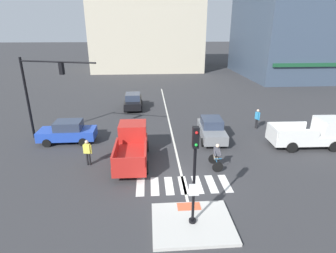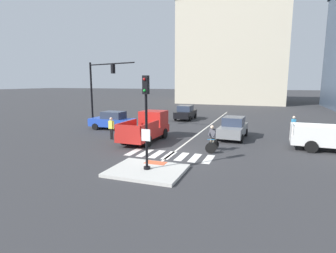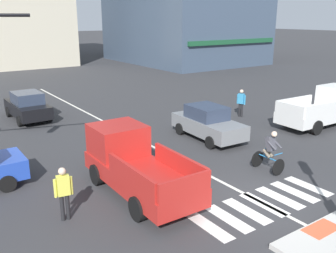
{
  "view_description": "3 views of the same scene",
  "coord_description": "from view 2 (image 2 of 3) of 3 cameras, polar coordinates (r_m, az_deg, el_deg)",
  "views": [
    {
      "loc": [
        -1.76,
        -12.83,
        8.1
      ],
      "look_at": [
        -0.5,
        4.37,
        1.7
      ],
      "focal_mm": 28.73,
      "sensor_mm": 36.0,
      "label": 1
    },
    {
      "loc": [
        5.13,
        -14.52,
        4.24
      ],
      "look_at": [
        -1.31,
        3.08,
        1.12
      ],
      "focal_mm": 28.39,
      "sensor_mm": 36.0,
      "label": 2
    },
    {
      "loc": [
        -8.7,
        -7.43,
        5.81
      ],
      "look_at": [
        -1.15,
        3.49,
        1.89
      ],
      "focal_mm": 39.76,
      "sensor_mm": 36.0,
      "label": 3
    }
  ],
  "objects": [
    {
      "name": "ground_plane",
      "position": [
        15.97,
        0.63,
        -5.94
      ],
      "size": [
        300.0,
        300.0,
        0.0
      ],
      "primitive_type": "plane",
      "color": "#333335"
    },
    {
      "name": "traffic_island",
      "position": [
        12.91,
        -4.53,
        -9.4
      ],
      "size": [
        3.5,
        2.83,
        0.15
      ],
      "primitive_type": "cube",
      "color": "beige",
      "rests_on": "ground"
    },
    {
      "name": "tactile_pad_front",
      "position": [
        13.81,
        -2.68,
        -7.77
      ],
      "size": [
        1.1,
        0.6,
        0.01
      ],
      "primitive_type": "cube",
      "color": "#DB5B38",
      "rests_on": "traffic_island"
    },
    {
      "name": "signal_pole",
      "position": [
        12.29,
        -4.71,
        2.71
      ],
      "size": [
        0.44,
        0.38,
        4.4
      ],
      "color": "black",
      "rests_on": "traffic_island"
    },
    {
      "name": "crosswalk_stripe_a",
      "position": [
        16.61,
        -7.37,
        -5.4
      ],
      "size": [
        0.44,
        1.8,
        0.01
      ],
      "primitive_type": "cube",
      "color": "silver",
      "rests_on": "ground"
    },
    {
      "name": "crosswalk_stripe_b",
      "position": [
        16.28,
        -4.92,
        -5.67
      ],
      "size": [
        0.44,
        1.8,
        0.01
      ],
      "primitive_type": "cube",
      "color": "silver",
      "rests_on": "ground"
    },
    {
      "name": "crosswalk_stripe_c",
      "position": [
        15.97,
        -2.38,
        -5.93
      ],
      "size": [
        0.44,
        1.8,
        0.01
      ],
      "primitive_type": "cube",
      "color": "silver",
      "rests_on": "ground"
    },
    {
      "name": "crosswalk_stripe_d",
      "position": [
        15.7,
        0.26,
        -6.2
      ],
      "size": [
        0.44,
        1.8,
        0.01
      ],
      "primitive_type": "cube",
      "color": "silver",
      "rests_on": "ground"
    },
    {
      "name": "crosswalk_stripe_e",
      "position": [
        15.46,
        2.99,
        -6.46
      ],
      "size": [
        0.44,
        1.8,
        0.01
      ],
      "primitive_type": "cube",
      "color": "silver",
      "rests_on": "ground"
    },
    {
      "name": "crosswalk_stripe_f",
      "position": [
        15.26,
        5.81,
        -6.71
      ],
      "size": [
        0.44,
        1.8,
        0.01
      ],
      "primitive_type": "cube",
      "color": "silver",
      "rests_on": "ground"
    },
    {
      "name": "crosswalk_stripe_g",
      "position": [
        15.1,
        8.69,
        -6.95
      ],
      "size": [
        0.44,
        1.8,
        0.01
      ],
      "primitive_type": "cube",
      "color": "silver",
      "rests_on": "ground"
    },
    {
      "name": "lane_centre_line",
      "position": [
        25.4,
        8.24,
        -0.24
      ],
      "size": [
        0.14,
        28.0,
        0.01
      ],
      "primitive_type": "cube",
      "color": "silver",
      "rests_on": "ground"
    },
    {
      "name": "traffic_light_mast",
      "position": [
        25.97,
        -14.53,
        8.86
      ],
      "size": [
        5.64,
        1.82,
        6.12
      ],
      "color": "black",
      "rests_on": "ground"
    },
    {
      "name": "building_corner_right",
      "position": [
        60.01,
        13.89,
        15.01
      ],
      "size": [
        21.38,
        16.86,
        20.62
      ],
      "color": "beige",
      "rests_on": "ground"
    },
    {
      "name": "car_black_westbound_distant",
      "position": [
        30.61,
        3.79,
        3.0
      ],
      "size": [
        1.89,
        4.12,
        1.64
      ],
      "color": "black",
      "rests_on": "ground"
    },
    {
      "name": "car_blue_cross_left",
      "position": [
        24.66,
        -11.81,
        1.26
      ],
      "size": [
        4.1,
        1.85,
        1.64
      ],
      "color": "#2347B7",
      "rests_on": "ground"
    },
    {
      "name": "car_grey_eastbound_mid",
      "position": [
        20.87,
        13.82,
        -0.28
      ],
      "size": [
        2.01,
        4.19,
        1.64
      ],
      "color": "slate",
      "rests_on": "ground"
    },
    {
      "name": "pickup_truck_red_westbound_near",
      "position": [
        19.58,
        -4.43,
        -0.16
      ],
      "size": [
        2.1,
        5.12,
        2.08
      ],
      "color": "red",
      "rests_on": "ground"
    },
    {
      "name": "cyclist",
      "position": [
        16.54,
        9.49,
        -2.43
      ],
      "size": [
        0.66,
        1.09,
        1.68
      ],
      "color": "black",
      "rests_on": "ground"
    },
    {
      "name": "pedestrian_at_curb_left",
      "position": [
        20.31,
        -12.08,
        0.01
      ],
      "size": [
        0.54,
        0.27,
        1.67
      ],
      "color": "black",
      "rests_on": "ground"
    },
    {
      "name": "pedestrian_waiting_far_side",
      "position": [
        22.85,
        25.34,
        0.34
      ],
      "size": [
        0.33,
        0.52,
        1.67
      ],
      "color": "black",
      "rests_on": "ground"
    }
  ]
}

